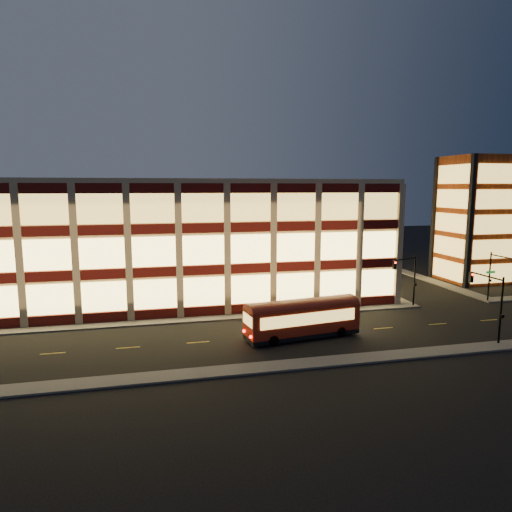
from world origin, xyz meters
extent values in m
plane|color=black|center=(0.00, 0.00, 0.00)|extent=(200.00, 200.00, 0.00)
cube|color=#514F4C|center=(-3.00, 1.00, 0.07)|extent=(54.00, 2.00, 0.15)
cube|color=#514F4C|center=(23.00, 17.00, 0.07)|extent=(2.00, 30.00, 0.15)
cube|color=#514F4C|center=(34.00, 17.00, 0.07)|extent=(2.00, 30.00, 0.15)
cube|color=#514F4C|center=(0.00, -13.00, 0.07)|extent=(100.00, 2.00, 0.15)
cube|color=tan|center=(-3.00, 17.00, 7.00)|extent=(50.00, 30.00, 14.00)
cube|color=tan|center=(-3.00, 17.00, 14.25)|extent=(50.40, 30.40, 0.50)
cube|color=#470C0A|center=(-3.00, 1.88, 0.65)|extent=(50.10, 0.25, 1.00)
cube|color=#F5CF67|center=(-3.00, 1.90, 2.75)|extent=(49.00, 0.20, 3.00)
cube|color=#470C0A|center=(22.12, 17.00, 0.65)|extent=(0.25, 30.10, 1.00)
cube|color=#F5CF67|center=(22.10, 17.00, 2.75)|extent=(0.20, 29.00, 3.00)
cube|color=#470C0A|center=(-3.00, 1.88, 5.05)|extent=(50.10, 0.25, 1.00)
cube|color=#F5CF67|center=(-3.00, 1.90, 7.15)|extent=(49.00, 0.20, 3.00)
cube|color=#470C0A|center=(22.12, 17.00, 5.05)|extent=(0.25, 30.10, 1.00)
cube|color=#F5CF67|center=(22.10, 17.00, 7.15)|extent=(0.20, 29.00, 3.00)
cube|color=#470C0A|center=(-3.00, 1.88, 9.45)|extent=(50.10, 0.25, 1.00)
cube|color=#F5CF67|center=(-3.00, 1.90, 11.55)|extent=(49.00, 0.20, 3.00)
cube|color=#470C0A|center=(22.12, 17.00, 9.45)|extent=(0.25, 30.10, 1.00)
cube|color=#F5CF67|center=(22.10, 17.00, 11.55)|extent=(0.20, 29.00, 3.00)
cube|color=#8C3814|center=(40.00, 12.00, 9.00)|extent=(8.00, 8.00, 18.00)
cube|color=black|center=(36.00, 8.00, 9.00)|extent=(0.60, 0.60, 18.00)
cube|color=black|center=(36.00, 16.00, 9.00)|extent=(0.60, 0.60, 18.00)
cube|color=black|center=(44.00, 16.00, 9.00)|extent=(0.60, 0.60, 18.00)
cube|color=#F5C256|center=(40.00, 7.92, 1.80)|extent=(6.60, 0.16, 2.60)
cube|color=#F5C256|center=(35.92, 12.00, 1.80)|extent=(0.16, 6.60, 2.60)
cube|color=#F5C256|center=(40.00, 7.92, 5.20)|extent=(6.60, 0.16, 2.60)
cube|color=#F5C256|center=(35.92, 12.00, 5.20)|extent=(0.16, 6.60, 2.60)
cube|color=#F5C256|center=(40.00, 7.92, 8.60)|extent=(6.60, 0.16, 2.60)
cube|color=#F5C256|center=(35.92, 12.00, 8.60)|extent=(0.16, 6.60, 2.60)
cube|color=#F5C256|center=(40.00, 7.92, 12.00)|extent=(6.60, 0.16, 2.60)
cube|color=#F5C256|center=(35.92, 12.00, 12.00)|extent=(0.16, 6.60, 2.60)
cube|color=#F5C256|center=(40.00, 7.92, 15.40)|extent=(6.60, 0.16, 2.60)
cube|color=#F5C256|center=(35.92, 12.00, 15.40)|extent=(0.16, 6.60, 2.60)
cylinder|color=black|center=(23.50, 0.80, 3.00)|extent=(0.18, 0.18, 6.00)
cylinder|color=black|center=(21.75, 0.05, 5.70)|extent=(3.56, 1.63, 0.14)
cube|color=black|center=(20.00, -0.70, 5.20)|extent=(0.32, 0.32, 0.95)
sphere|color=#FF0C05|center=(20.00, -0.88, 5.50)|extent=(0.20, 0.20, 0.20)
cube|color=black|center=(23.50, 0.60, 2.60)|extent=(0.25, 0.18, 0.28)
cylinder|color=black|center=(33.50, 0.80, 3.00)|extent=(0.18, 0.18, 6.00)
cylinder|color=black|center=(33.50, -1.20, 5.70)|extent=(0.14, 4.00, 0.14)
cube|color=black|center=(33.50, 0.60, 2.60)|extent=(0.25, 0.18, 0.28)
cube|color=#0C7226|center=(33.50, 0.65, 3.60)|extent=(1.20, 0.06, 0.28)
cylinder|color=black|center=(23.50, -12.50, 3.00)|extent=(0.18, 0.18, 6.00)
cylinder|color=black|center=(23.50, -10.50, 5.70)|extent=(0.14, 4.00, 0.14)
cube|color=black|center=(23.50, -8.50, 5.20)|extent=(0.32, 0.32, 0.95)
sphere|color=#FF0C05|center=(23.50, -8.68, 5.50)|extent=(0.20, 0.20, 0.20)
cube|color=black|center=(23.50, -12.70, 2.60)|extent=(0.25, 0.18, 0.28)
cube|color=maroon|center=(7.41, -6.75, 1.80)|extent=(10.84, 4.13, 2.43)
cube|color=black|center=(7.41, -6.75, 0.37)|extent=(10.84, 4.13, 0.37)
cylinder|color=black|center=(4.23, -8.39, 0.48)|extent=(0.99, 0.45, 0.95)
cylinder|color=black|center=(3.90, -6.09, 0.48)|extent=(0.99, 0.45, 0.95)
cylinder|color=black|center=(10.93, -7.42, 0.48)|extent=(0.99, 0.45, 0.95)
cylinder|color=black|center=(10.59, -5.12, 0.48)|extent=(0.99, 0.45, 0.95)
cube|color=#F5C256|center=(7.61, -8.09, 2.11)|extent=(9.22, 1.39, 1.06)
cube|color=#F5C256|center=(7.22, -5.42, 2.11)|extent=(9.22, 1.39, 1.06)
camera|label=1|loc=(-5.80, -44.90, 13.61)|focal=32.00mm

